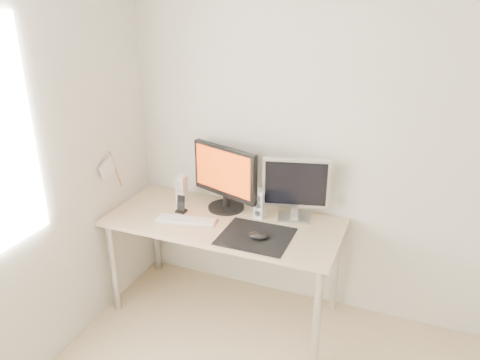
% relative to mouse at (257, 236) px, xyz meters
% --- Properties ---
extents(wall_back, '(3.50, 0.00, 3.50)m').
position_rel_mouse_xyz_m(wall_back, '(0.63, 0.53, 0.49)').
color(wall_back, white).
rests_on(wall_back, ground).
extents(mousepad, '(0.45, 0.40, 0.00)m').
position_rel_mouse_xyz_m(mousepad, '(-0.02, 0.03, -0.02)').
color(mousepad, black).
rests_on(mousepad, desk).
extents(mouse, '(0.12, 0.07, 0.04)m').
position_rel_mouse_xyz_m(mouse, '(0.00, 0.00, 0.00)').
color(mouse, black).
rests_on(mouse, mousepad).
extents(desk, '(1.60, 0.70, 0.73)m').
position_rel_mouse_xyz_m(desk, '(-0.30, 0.16, -0.10)').
color(desk, '#D1B587').
rests_on(desk, ground).
extents(main_monitor, '(0.53, 0.33, 0.47)m').
position_rel_mouse_xyz_m(main_monitor, '(-0.36, 0.33, 0.23)').
color(main_monitor, black).
rests_on(main_monitor, desk).
extents(second_monitor, '(0.45, 0.21, 0.43)m').
position_rel_mouse_xyz_m(second_monitor, '(0.14, 0.37, 0.22)').
color(second_monitor, '#B0B0B2').
rests_on(second_monitor, desk).
extents(speaker_left, '(0.06, 0.08, 0.20)m').
position_rel_mouse_xyz_m(speaker_left, '(-0.71, 0.32, 0.08)').
color(speaker_left, white).
rests_on(speaker_left, desk).
extents(speaker_right, '(0.06, 0.08, 0.20)m').
position_rel_mouse_xyz_m(speaker_right, '(-0.09, 0.30, 0.08)').
color(speaker_right, white).
rests_on(speaker_right, desk).
extents(keyboard, '(0.43, 0.18, 0.02)m').
position_rel_mouse_xyz_m(keyboard, '(-0.53, 0.06, -0.02)').
color(keyboard, silver).
rests_on(keyboard, desk).
extents(phone_dock, '(0.07, 0.06, 0.13)m').
position_rel_mouse_xyz_m(phone_dock, '(-0.63, 0.17, 0.01)').
color(phone_dock, black).
rests_on(phone_dock, desk).
extents(pennant, '(0.01, 0.23, 0.29)m').
position_rel_mouse_xyz_m(pennant, '(-1.09, 0.02, 0.29)').
color(pennant, '#A57F54').
rests_on(pennant, wall_left).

